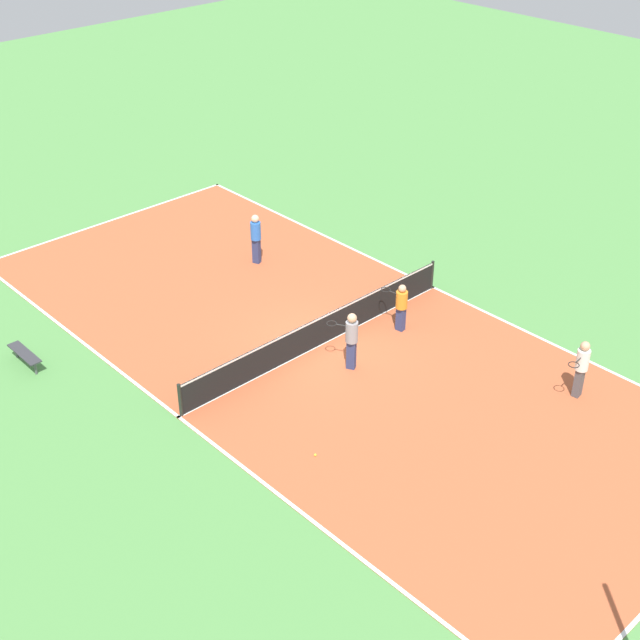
% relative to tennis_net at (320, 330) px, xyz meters
% --- Properties ---
extents(ground_plane, '(80.00, 80.00, 0.00)m').
position_rel_tennis_net_xyz_m(ground_plane, '(0.00, 0.00, -0.54)').
color(ground_plane, '#518E47').
extents(court_surface, '(10.49, 23.96, 0.02)m').
position_rel_tennis_net_xyz_m(court_surface, '(0.00, 0.00, -0.53)').
color(court_surface, '#B75633').
rests_on(court_surface, ground_plane).
extents(tennis_net, '(10.29, 0.10, 1.02)m').
position_rel_tennis_net_xyz_m(tennis_net, '(0.00, 0.00, 0.00)').
color(tennis_net, black).
rests_on(tennis_net, court_surface).
extents(bench, '(0.36, 1.47, 0.45)m').
position_rel_tennis_net_xyz_m(bench, '(7.01, -5.06, -0.15)').
color(bench, '#333338').
rests_on(bench, ground_plane).
extents(player_far_white, '(0.97, 0.45, 1.77)m').
position_rel_tennis_net_xyz_m(player_far_white, '(-3.46, 6.73, 0.51)').
color(player_far_white, '#4C4C51').
rests_on(player_far_white, court_surface).
extents(player_baseline_gray, '(0.74, 0.98, 1.83)m').
position_rel_tennis_net_xyz_m(player_baseline_gray, '(0.17, 1.50, 0.54)').
color(player_baseline_gray, navy).
rests_on(player_baseline_gray, court_surface).
extents(player_near_blue, '(0.47, 0.47, 1.83)m').
position_rel_tennis_net_xyz_m(player_near_blue, '(-1.99, -5.41, 0.54)').
color(player_near_blue, navy).
rests_on(player_near_blue, court_surface).
extents(player_center_orange, '(0.46, 0.97, 1.59)m').
position_rel_tennis_net_xyz_m(player_center_orange, '(-2.41, 1.05, 0.39)').
color(player_center_orange, navy).
rests_on(player_center_orange, court_surface).
extents(tennis_ball_near_net, '(0.07, 0.07, 0.07)m').
position_rel_tennis_net_xyz_m(tennis_ball_near_net, '(3.34, -1.01, -0.48)').
color(tennis_ball_near_net, '#CCE033').
rests_on(tennis_ball_near_net, court_surface).
extents(tennis_ball_far_baseline, '(0.07, 0.07, 0.07)m').
position_rel_tennis_net_xyz_m(tennis_ball_far_baseline, '(3.59, 3.68, -0.48)').
color(tennis_ball_far_baseline, '#CCE033').
rests_on(tennis_ball_far_baseline, court_surface).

